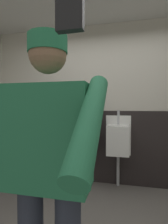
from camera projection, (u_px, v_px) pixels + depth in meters
name	position (u px, v px, depth m)	size (l,w,h in m)	color
wall_back	(108.00, 104.00, 3.00)	(4.67, 0.12, 2.67)	beige
wainscot_band_back	(107.00, 147.00, 2.95)	(4.07, 0.03, 1.22)	black
urinal_left	(73.00, 137.00, 2.93)	(0.40, 0.34, 1.24)	white
urinal_middle	(118.00, 139.00, 2.76)	(0.40, 0.34, 1.24)	white
privacy_divider_panel	(94.00, 128.00, 2.77)	(0.04, 0.40, 0.90)	#4C4C51
person	(48.00, 165.00, 0.94)	(0.68, 0.60, 1.67)	#2D3342
cell_phone	(70.00, 5.00, 0.37)	(0.06, 0.02, 0.11)	black
soap_dispenser	(60.00, 100.00, 3.09)	(0.10, 0.07, 0.18)	silver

